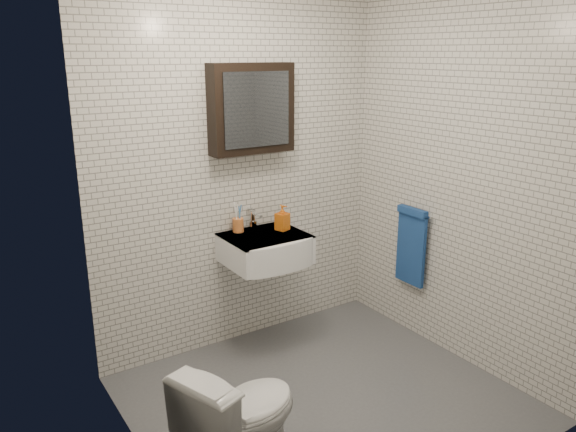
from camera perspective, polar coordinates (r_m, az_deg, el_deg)
The scene contains 9 objects.
ground at distance 3.66m, azimuth 3.68°, elevation -18.01°, with size 2.20×2.00×0.01m, color #4F5257.
room_shell at distance 3.08m, azimuth 4.18°, elevation 5.05°, with size 2.22×2.02×2.51m.
washbasin at distance 3.88m, azimuth -2.04°, elevation -3.39°, with size 0.55×0.50×0.20m.
faucet at distance 4.00m, azimuth -3.53°, elevation -0.42°, with size 0.06×0.20×0.15m.
mirror_cabinet at distance 3.84m, azimuth -3.71°, elevation 10.82°, with size 0.60×0.15×0.60m.
towel_rail at distance 4.20m, azimuth 12.42°, elevation -2.68°, with size 0.09×0.30×0.58m.
toothbrush_cup at distance 3.95m, azimuth -5.10°, elevation -0.85°, with size 0.10×0.10×0.21m.
soap_bottle at distance 3.96m, azimuth -0.58°, elevation -0.16°, with size 0.08×0.08×0.18m, color orange.
toilet at distance 2.95m, azimuth -4.69°, elevation -19.69°, with size 0.37×0.66×0.67m, color white.
Camera 1 is at (-1.84, -2.39, 2.07)m, focal length 35.00 mm.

